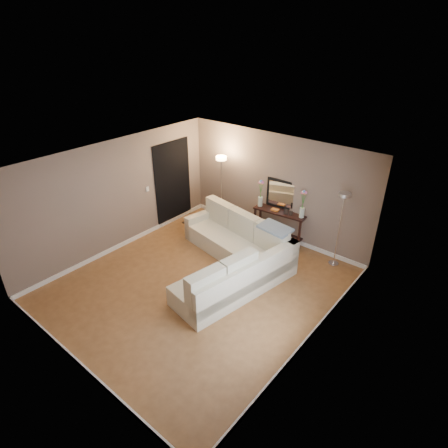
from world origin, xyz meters
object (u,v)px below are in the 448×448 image
Objects in this scene: sectional_sofa at (234,254)px; console_table at (276,223)px; floor_lamp_lit at (221,177)px; floor_lamp_unlit at (341,215)px.

console_table is (0.00, 1.65, 0.09)m from sectional_sofa.
floor_lamp_lit is at bearing 137.43° from sectional_sofa.
floor_lamp_lit is (-1.59, -0.20, 0.87)m from console_table.
sectional_sofa reaches higher than console_table.
sectional_sofa is 1.67× the size of floor_lamp_lit.
floor_lamp_unlit is (3.20, 0.11, -0.09)m from floor_lamp_lit.
floor_lamp_unlit is (1.62, -0.09, 0.78)m from console_table.
floor_lamp_lit is 3.21m from floor_lamp_unlit.
sectional_sofa is at bearing -90.05° from console_table.
console_table is 0.76× the size of floor_lamp_unlit.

